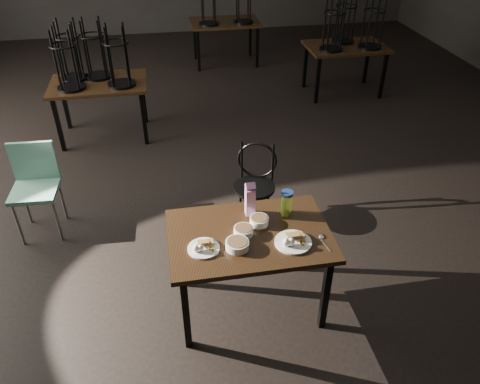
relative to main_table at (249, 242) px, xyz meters
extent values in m
plane|color=black|center=(0.11, 1.92, -0.67)|extent=(12.00, 12.00, 0.00)
cube|color=black|center=(0.00, 0.00, 0.06)|extent=(1.20, 0.80, 0.04)
cube|color=black|center=(-0.52, -0.32, -0.32)|extent=(0.05, 0.05, 0.71)
cube|color=black|center=(0.52, -0.32, -0.32)|extent=(0.05, 0.05, 0.71)
cube|color=black|center=(-0.52, 0.32, -0.32)|extent=(0.05, 0.05, 0.71)
cube|color=black|center=(0.52, 0.32, -0.32)|extent=(0.05, 0.05, 0.71)
cylinder|color=white|center=(-0.35, -0.11, 0.09)|extent=(0.23, 0.23, 0.01)
cube|color=#A17C39|center=(-0.35, -0.07, 0.13)|extent=(0.08, 0.08, 0.04)
cube|color=#A17C39|center=(-0.32, -0.07, 0.13)|extent=(0.10, 0.10, 0.03)
ellipsoid|color=white|center=(-0.41, -0.14, 0.12)|extent=(0.04, 0.04, 0.05)
ellipsoid|color=white|center=(-0.38, -0.14, 0.12)|extent=(0.04, 0.04, 0.05)
cylinder|color=white|center=(0.29, -0.16, 0.09)|extent=(0.27, 0.27, 0.02)
cube|color=#A17C39|center=(0.29, -0.11, 0.14)|extent=(0.10, 0.09, 0.04)
cube|color=#A17C39|center=(0.33, -0.11, 0.14)|extent=(0.11, 0.11, 0.03)
ellipsoid|color=white|center=(0.22, -0.20, 0.13)|extent=(0.05, 0.05, 0.06)
ellipsoid|color=white|center=(0.26, -0.20, 0.13)|extent=(0.05, 0.05, 0.06)
cylinder|color=white|center=(-0.04, 0.00, 0.11)|extent=(0.15, 0.15, 0.06)
cylinder|color=brown|center=(-0.04, 0.00, 0.13)|extent=(0.12, 0.12, 0.01)
cylinder|color=white|center=(0.09, 0.10, 0.11)|extent=(0.14, 0.14, 0.06)
cylinder|color=brown|center=(0.09, 0.10, 0.13)|extent=(0.12, 0.12, 0.01)
cylinder|color=white|center=(-0.12, -0.14, 0.11)|extent=(0.17, 0.17, 0.06)
cylinder|color=brown|center=(-0.12, -0.14, 0.13)|extent=(0.14, 0.14, 0.01)
cube|color=#7E1663|center=(0.05, 0.24, 0.19)|extent=(0.07, 0.07, 0.23)
cube|color=#7E1663|center=(0.05, 0.24, 0.33)|extent=(0.07, 0.07, 0.07)
cylinder|color=#ABDB40|center=(0.33, 0.19, 0.17)|extent=(0.09, 0.09, 0.18)
cylinder|color=navy|center=(0.33, 0.19, 0.27)|extent=(0.10, 0.10, 0.03)
ellipsoid|color=silver|center=(0.51, -0.13, 0.08)|extent=(0.05, 0.06, 0.01)
cube|color=silver|center=(0.51, -0.23, 0.08)|extent=(0.04, 0.13, 0.00)
cylinder|color=black|center=(0.25, 1.02, -0.22)|extent=(0.40, 0.40, 0.03)
torus|color=black|center=(0.31, 1.18, -0.02)|extent=(0.37, 0.15, 0.39)
cylinder|color=black|center=(0.36, 1.13, -0.45)|extent=(0.03, 0.03, 0.45)
cylinder|color=black|center=(0.13, 1.13, -0.45)|extent=(0.03, 0.03, 0.45)
cylinder|color=black|center=(0.13, 0.90, -0.45)|extent=(0.03, 0.03, 0.45)
cylinder|color=black|center=(0.36, 0.90, -0.45)|extent=(0.03, 0.03, 0.45)
cube|color=#6BA790|center=(-1.79, 1.28, -0.19)|extent=(0.43, 0.43, 0.04)
cube|color=#6BA790|center=(-1.79, 1.47, 0.03)|extent=(0.42, 0.05, 0.39)
cylinder|color=slate|center=(-1.97, 1.10, -0.43)|extent=(0.03, 0.03, 0.48)
cylinder|color=slate|center=(-1.62, 1.10, -0.43)|extent=(0.03, 0.03, 0.48)
cylinder|color=slate|center=(-1.97, 1.45, -0.43)|extent=(0.03, 0.03, 0.48)
cylinder|color=slate|center=(-1.62, 1.45, -0.43)|extent=(0.03, 0.03, 0.48)
cube|color=black|center=(-1.31, 3.23, 0.06)|extent=(1.20, 0.80, 0.04)
cube|color=black|center=(-1.83, 2.91, -0.32)|extent=(0.05, 0.05, 0.71)
cube|color=black|center=(-0.79, 2.91, -0.32)|extent=(0.05, 0.05, 0.71)
cube|color=black|center=(-1.83, 3.55, -0.32)|extent=(0.05, 0.05, 0.71)
cube|color=black|center=(-0.79, 3.55, -0.32)|extent=(0.05, 0.05, 0.71)
cylinder|color=black|center=(-1.61, 3.08, 0.09)|extent=(0.34, 0.34, 0.03)
torus|color=black|center=(-1.61, 3.08, 0.59)|extent=(0.32, 0.32, 0.02)
cylinder|color=black|center=(-1.51, 3.18, 0.46)|extent=(0.03, 0.03, 0.70)
cylinder|color=black|center=(-1.71, 3.18, 0.46)|extent=(0.03, 0.03, 0.70)
cylinder|color=black|center=(-1.71, 2.98, 0.46)|extent=(0.03, 0.03, 0.70)
cylinder|color=black|center=(-1.51, 2.98, 0.46)|extent=(0.03, 0.03, 0.70)
cylinder|color=black|center=(-1.01, 3.08, 0.09)|extent=(0.34, 0.34, 0.03)
torus|color=black|center=(-1.01, 3.08, 0.59)|extent=(0.32, 0.32, 0.02)
cylinder|color=black|center=(-0.91, 3.18, 0.46)|extent=(0.03, 0.03, 0.70)
cylinder|color=black|center=(-1.11, 3.18, 0.46)|extent=(0.03, 0.03, 0.70)
cylinder|color=black|center=(-1.11, 2.98, 0.46)|extent=(0.03, 0.03, 0.70)
cylinder|color=black|center=(-0.91, 2.98, 0.46)|extent=(0.03, 0.03, 0.70)
cylinder|color=black|center=(-1.31, 3.41, 0.09)|extent=(0.34, 0.34, 0.03)
torus|color=black|center=(-1.31, 3.41, 0.59)|extent=(0.32, 0.32, 0.02)
cylinder|color=black|center=(-1.21, 3.51, 0.46)|extent=(0.03, 0.03, 0.70)
cylinder|color=black|center=(-1.41, 3.51, 0.46)|extent=(0.03, 0.03, 0.70)
cylinder|color=black|center=(-1.41, 3.31, 0.46)|extent=(0.03, 0.03, 0.70)
cylinder|color=black|center=(-1.21, 3.31, 0.46)|extent=(0.03, 0.03, 0.70)
cylinder|color=black|center=(-1.61, 3.41, 0.09)|extent=(0.34, 0.34, 0.03)
torus|color=black|center=(-1.61, 3.41, 0.59)|extent=(0.32, 0.32, 0.02)
cylinder|color=black|center=(-1.51, 3.51, 0.46)|extent=(0.03, 0.03, 0.70)
cylinder|color=black|center=(-1.71, 3.51, 0.46)|extent=(0.03, 0.03, 0.70)
cylinder|color=black|center=(-1.71, 3.31, 0.46)|extent=(0.03, 0.03, 0.70)
cylinder|color=black|center=(-1.51, 3.31, 0.46)|extent=(0.03, 0.03, 0.70)
cube|color=black|center=(2.30, 4.08, 0.06)|extent=(1.20, 0.80, 0.04)
cube|color=black|center=(1.78, 3.76, -0.32)|extent=(0.05, 0.05, 0.71)
cube|color=black|center=(2.82, 3.76, -0.32)|extent=(0.05, 0.05, 0.71)
cube|color=black|center=(1.78, 4.40, -0.32)|extent=(0.05, 0.05, 0.71)
cube|color=black|center=(2.82, 4.40, -0.32)|extent=(0.05, 0.05, 0.71)
cylinder|color=black|center=(2.00, 3.93, 0.09)|extent=(0.34, 0.34, 0.03)
torus|color=black|center=(2.00, 3.93, 0.59)|extent=(0.32, 0.32, 0.02)
cylinder|color=black|center=(2.09, 4.03, 0.46)|extent=(0.03, 0.03, 0.70)
cylinder|color=black|center=(1.90, 4.03, 0.46)|extent=(0.03, 0.03, 0.70)
cylinder|color=black|center=(1.90, 3.84, 0.46)|extent=(0.03, 0.03, 0.70)
cylinder|color=black|center=(2.09, 3.84, 0.46)|extent=(0.03, 0.03, 0.70)
cylinder|color=black|center=(2.60, 3.93, 0.09)|extent=(0.34, 0.34, 0.03)
torus|color=black|center=(2.60, 3.93, 0.59)|extent=(0.32, 0.32, 0.02)
cylinder|color=black|center=(2.69, 4.03, 0.46)|extent=(0.03, 0.03, 0.70)
cylinder|color=black|center=(2.50, 4.03, 0.46)|extent=(0.03, 0.03, 0.70)
cylinder|color=black|center=(2.50, 3.84, 0.46)|extent=(0.03, 0.03, 0.70)
cylinder|color=black|center=(2.69, 3.84, 0.46)|extent=(0.03, 0.03, 0.70)
cylinder|color=black|center=(2.30, 4.26, 0.09)|extent=(0.34, 0.34, 0.03)
torus|color=black|center=(2.30, 4.26, 0.59)|extent=(0.32, 0.32, 0.02)
cylinder|color=black|center=(2.39, 4.36, 0.46)|extent=(0.03, 0.03, 0.70)
cylinder|color=black|center=(2.20, 4.36, 0.46)|extent=(0.03, 0.03, 0.70)
cylinder|color=black|center=(2.20, 4.17, 0.46)|extent=(0.03, 0.03, 0.70)
cylinder|color=black|center=(2.39, 4.17, 0.46)|extent=(0.03, 0.03, 0.70)
cube|color=black|center=(0.69, 5.76, 0.06)|extent=(1.20, 0.80, 0.04)
cube|color=black|center=(0.17, 5.44, -0.32)|extent=(0.05, 0.05, 0.71)
cube|color=black|center=(1.21, 5.44, -0.32)|extent=(0.05, 0.05, 0.71)
cube|color=black|center=(0.17, 6.08, -0.32)|extent=(0.05, 0.05, 0.71)
cube|color=black|center=(1.21, 6.08, -0.32)|extent=(0.05, 0.05, 0.71)
cylinder|color=black|center=(0.39, 5.61, 0.09)|extent=(0.34, 0.34, 0.03)
cylinder|color=black|center=(0.29, 5.71, 0.46)|extent=(0.03, 0.03, 0.70)
cylinder|color=black|center=(0.29, 5.51, 0.46)|extent=(0.03, 0.03, 0.70)
cylinder|color=black|center=(0.49, 5.51, 0.46)|extent=(0.03, 0.03, 0.70)
cylinder|color=black|center=(0.99, 5.61, 0.09)|extent=(0.34, 0.34, 0.03)
cylinder|color=black|center=(0.89, 5.51, 0.46)|extent=(0.03, 0.03, 0.70)
cylinder|color=black|center=(1.09, 5.51, 0.46)|extent=(0.03, 0.03, 0.70)
camera|label=1|loc=(-0.53, -2.60, 2.29)|focal=35.00mm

